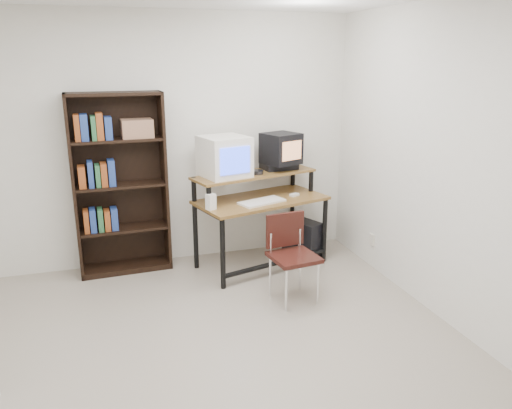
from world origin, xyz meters
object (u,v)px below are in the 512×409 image
object	(u,v)px
crt_monitor	(224,157)
school_chair	(291,249)
pc_tower	(302,238)
crt_tv	(281,149)
computer_desk	(260,201)
bookshelf	(120,182)

from	to	relation	value
crt_monitor	school_chair	world-z (taller)	crt_monitor
crt_monitor	pc_tower	xyz separation A→B (m)	(0.88, -0.01, -0.97)
crt_monitor	crt_tv	distance (m)	0.66
crt_tv	school_chair	world-z (taller)	crt_tv
computer_desk	pc_tower	distance (m)	0.72
pc_tower	school_chair	xyz separation A→B (m)	(-0.49, -0.90, 0.27)
computer_desk	crt_tv	bearing A→B (deg)	15.96
pc_tower	bookshelf	xyz separation A→B (m)	(-1.91, 0.23, 0.73)
pc_tower	crt_tv	bearing A→B (deg)	129.88
pc_tower	bookshelf	size ratio (longest dim) A/B	0.25
crt_tv	pc_tower	xyz separation A→B (m)	(0.23, -0.12, -1.00)
computer_desk	bookshelf	bearing A→B (deg)	152.75
school_chair	crt_tv	bearing A→B (deg)	67.96
school_chair	bookshelf	size ratio (longest dim) A/B	0.43
crt_tv	bookshelf	world-z (taller)	bookshelf
crt_monitor	computer_desk	bearing A→B (deg)	-25.64
crt_tv	school_chair	distance (m)	1.27
computer_desk	school_chair	bearing A→B (deg)	-103.55
crt_monitor	bookshelf	xyz separation A→B (m)	(-1.03, 0.23, -0.24)
bookshelf	school_chair	bearing A→B (deg)	-41.19
crt_monitor	school_chair	distance (m)	1.20
crt_tv	school_chair	xyz separation A→B (m)	(-0.27, -1.01, -0.73)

